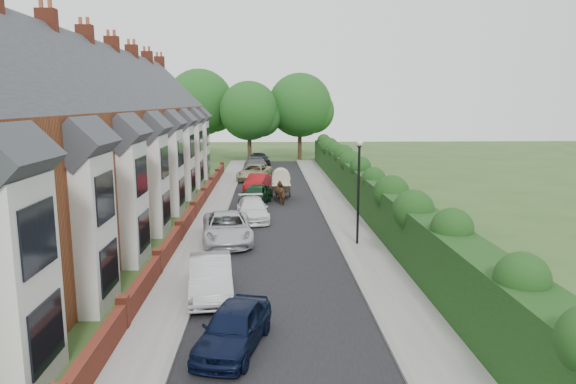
% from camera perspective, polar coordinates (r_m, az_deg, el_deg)
% --- Properties ---
extents(ground, '(140.00, 140.00, 0.00)m').
position_cam_1_polar(ground, '(21.09, 0.34, -9.09)').
color(ground, '#2D4C1E').
rests_on(ground, ground).
extents(road, '(6.00, 58.00, 0.02)m').
position_cam_1_polar(road, '(31.68, -1.49, -2.57)').
color(road, black).
rests_on(road, ground).
extents(pavement_hedge_side, '(2.20, 58.00, 0.12)m').
position_cam_1_polar(pavement_hedge_side, '(31.98, 5.88, -2.41)').
color(pavement_hedge_side, gray).
rests_on(pavement_hedge_side, ground).
extents(pavement_house_side, '(1.70, 58.00, 0.12)m').
position_cam_1_polar(pavement_house_side, '(31.85, -8.44, -2.52)').
color(pavement_house_side, gray).
rests_on(pavement_house_side, ground).
extents(kerb_hedge_side, '(0.18, 58.00, 0.13)m').
position_cam_1_polar(kerb_hedge_side, '(31.85, 4.01, -2.42)').
color(kerb_hedge_side, gray).
rests_on(kerb_hedge_side, ground).
extents(kerb_house_side, '(0.18, 58.00, 0.13)m').
position_cam_1_polar(kerb_house_side, '(31.77, -7.00, -2.51)').
color(kerb_house_side, gray).
rests_on(kerb_house_side, ground).
extents(hedge, '(2.10, 58.00, 2.85)m').
position_cam_1_polar(hedge, '(32.00, 9.12, 0.33)').
color(hedge, '#103412').
rests_on(hedge, ground).
extents(terrace_row, '(9.05, 40.50, 11.50)m').
position_cam_1_polar(terrace_row, '(31.60, -20.72, 4.94)').
color(terrace_row, brown).
rests_on(terrace_row, ground).
extents(garden_wall_row, '(0.35, 40.35, 1.10)m').
position_cam_1_polar(garden_wall_row, '(30.92, -10.49, -2.20)').
color(garden_wall_row, maroon).
rests_on(garden_wall_row, ground).
extents(lamppost, '(0.32, 0.32, 5.16)m').
position_cam_1_polar(lamppost, '(24.57, 7.86, 1.47)').
color(lamppost, black).
rests_on(lamppost, ground).
extents(tree_far_left, '(7.14, 6.80, 9.29)m').
position_cam_1_polar(tree_far_left, '(60.03, -4.01, 8.83)').
color(tree_far_left, '#332316').
rests_on(tree_far_left, ground).
extents(tree_far_right, '(7.98, 7.60, 10.31)m').
position_cam_1_polar(tree_far_right, '(62.14, 1.69, 9.44)').
color(tree_far_right, '#332316').
rests_on(tree_far_right, ground).
extents(tree_far_back, '(8.40, 8.00, 10.82)m').
position_cam_1_polar(tree_far_back, '(63.46, -9.39, 9.60)').
color(tree_far_back, '#332316').
rests_on(tree_far_back, ground).
extents(car_navy, '(2.40, 4.03, 1.29)m').
position_cam_1_polar(car_navy, '(14.98, -6.06, -14.73)').
color(car_navy, black).
rests_on(car_navy, ground).
extents(car_silver_a, '(1.96, 4.38, 1.40)m').
position_cam_1_polar(car_silver_a, '(18.87, -8.60, -9.30)').
color(car_silver_a, '#B1B2B6').
rests_on(car_silver_a, ground).
extents(car_silver_b, '(2.94, 5.39, 1.43)m').
position_cam_1_polar(car_silver_b, '(25.75, -6.80, -3.97)').
color(car_silver_b, silver).
rests_on(car_silver_b, ground).
extents(car_white, '(2.16, 4.53, 1.28)m').
position_cam_1_polar(car_white, '(30.32, -3.97, -1.95)').
color(car_white, white).
rests_on(car_white, ground).
extents(car_green, '(2.52, 4.30, 1.38)m').
position_cam_1_polar(car_green, '(34.86, -3.62, -0.29)').
color(car_green, black).
rests_on(car_green, ground).
extents(car_red, '(2.23, 4.20, 1.32)m').
position_cam_1_polar(car_red, '(40.38, -3.41, 1.08)').
color(car_red, maroon).
rests_on(car_red, ground).
extents(car_beige, '(3.43, 5.39, 1.39)m').
position_cam_1_polar(car_beige, '(45.94, -3.76, 2.20)').
color(car_beige, tan).
rests_on(car_beige, ground).
extents(car_grey, '(2.38, 5.33, 1.52)m').
position_cam_1_polar(car_grey, '(49.71, -3.62, 2.87)').
color(car_grey, '#505157').
rests_on(car_grey, ground).
extents(car_black, '(2.63, 4.62, 1.48)m').
position_cam_1_polar(car_black, '(56.54, -3.17, 3.71)').
color(car_black, black).
rests_on(car_black, ground).
extents(horse, '(1.36, 1.95, 1.50)m').
position_cam_1_polar(horse, '(35.08, -0.68, -0.11)').
color(horse, '#52341E').
rests_on(horse, ground).
extents(horse_cart, '(1.38, 3.04, 2.19)m').
position_cam_1_polar(horse_cart, '(36.89, -0.77, 1.19)').
color(horse_cart, black).
rests_on(horse_cart, ground).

